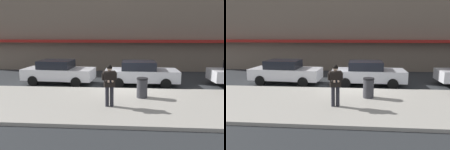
{
  "view_description": "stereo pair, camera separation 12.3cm",
  "coord_description": "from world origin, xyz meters",
  "views": [
    {
      "loc": [
        0.02,
        -12.46,
        3.22
      ],
      "look_at": [
        -0.64,
        -3.36,
        1.49
      ],
      "focal_mm": 35.0,
      "sensor_mm": 36.0,
      "label": 1
    },
    {
      "loc": [
        0.15,
        -12.45,
        3.22
      ],
      "look_at": [
        -0.64,
        -3.36,
        1.49
      ],
      "focal_mm": 35.0,
      "sensor_mm": 36.0,
      "label": 2
    }
  ],
  "objects": [
    {
      "name": "ground_plane",
      "position": [
        0.0,
        0.0,
        0.0
      ],
      "size": [
        80.0,
        80.0,
        0.0
      ],
      "primitive_type": "plane",
      "color": "#2B2D30"
    },
    {
      "name": "parked_sedan_mid",
      "position": [
        0.84,
        1.1,
        0.79
      ],
      "size": [
        4.52,
        1.96,
        1.54
      ],
      "color": "silver",
      "rests_on": "ground"
    },
    {
      "name": "sidewalk",
      "position": [
        1.0,
        -2.85,
        0.07
      ],
      "size": [
        32.0,
        5.3,
        0.14
      ],
      "primitive_type": "cube",
      "color": "#A8A399",
      "rests_on": "ground"
    },
    {
      "name": "man_texting_on_phone",
      "position": [
        -0.74,
        -3.49,
        1.25
      ],
      "size": [
        0.64,
        0.63,
        1.81
      ],
      "color": "#23232B",
      "rests_on": "sidewalk"
    },
    {
      "name": "trash_bin",
      "position": [
        0.74,
        -2.04,
        0.63
      ],
      "size": [
        0.55,
        0.55,
        0.98
      ],
      "color": "#38383D",
      "rests_on": "sidewalk"
    },
    {
      "name": "curb_paint_line",
      "position": [
        1.0,
        0.05,
        0.0
      ],
      "size": [
        28.0,
        0.12,
        0.01
      ],
      "primitive_type": "cube",
      "color": "silver",
      "rests_on": "ground"
    },
    {
      "name": "parked_sedan_near",
      "position": [
        -4.46,
        1.22,
        0.79
      ],
      "size": [
        4.62,
        2.18,
        1.54
      ],
      "color": "silver",
      "rests_on": "ground"
    }
  ]
}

